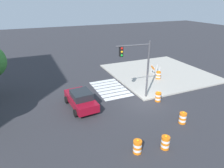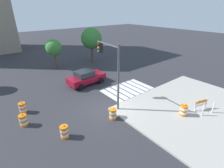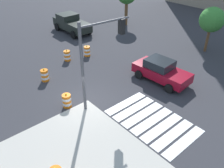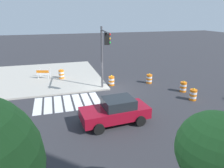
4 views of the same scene
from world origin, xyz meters
The scene contains 12 objects.
ground_plane centered at (0.00, 0.00, 0.00)m, with size 120.00×120.00×0.00m, color #2D2D33.
sidewalk_corner centered at (6.00, -6.00, 0.07)m, with size 12.00×12.00×0.15m, color #ADA89E.
crosswalk_stripes centered at (4.00, 1.80, 0.01)m, with size 5.10×3.20×0.02m.
sports_car centered at (1.31, 5.81, 0.81)m, with size 4.42×2.38×1.63m.
traffic_barrel_near_corner centered at (-0.48, -1.26, 0.45)m, with size 0.56×0.56×1.02m.
traffic_barrel_crosswalk_end centered at (-6.16, 2.23, 0.45)m, with size 0.56×0.56×1.02m.
traffic_barrel_median_near centered at (-4.32, -0.84, 0.45)m, with size 0.56×0.56×1.02m.
traffic_barrel_median_far centered at (-5.79, 4.11, 0.45)m, with size 0.56×0.56×1.02m.
traffic_barrel_on_sidewalk centered at (4.09, -4.56, 0.60)m, with size 0.56×0.56×1.02m.
construction_barricade centered at (5.93, -5.18, 0.72)m, with size 1.41×1.11×1.00m.
traffic_light_pole centered at (0.69, 0.53, 3.91)m, with size 0.54×3.28×5.50m.
street_tree_streetside_near centered at (0.73, 13.22, 3.01)m, with size 2.22×2.22×4.14m.
Camera 4 is at (4.85, 17.02, 6.61)m, focal length 32.92 mm.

